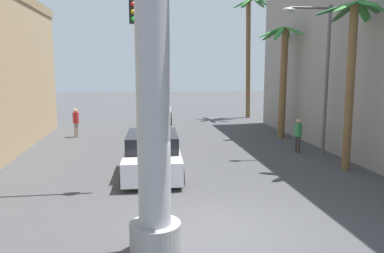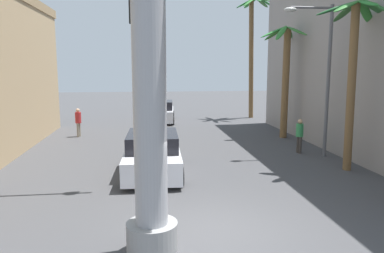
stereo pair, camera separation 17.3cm
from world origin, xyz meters
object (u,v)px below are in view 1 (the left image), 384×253
at_px(car_lead, 152,154).
at_px(palm_tree_near_right, 353,56).
at_px(car_far, 159,112).
at_px(pedestrian_mid_right, 298,133).
at_px(palm_tree_mid_right, 283,69).
at_px(pedestrian_far_left, 76,121).
at_px(palm_tree_far_right, 250,43).
at_px(traffic_light_mast, 39,54).
at_px(street_lamp, 320,66).

xyz_separation_m(car_lead, palm_tree_near_right, (7.61, -0.63, 3.71)).
distance_m(car_far, pedestrian_mid_right, 12.75).
distance_m(car_lead, pedestrian_mid_right, 7.41).
height_order(palm_tree_mid_right, pedestrian_mid_right, palm_tree_mid_right).
bearing_deg(palm_tree_near_right, pedestrian_mid_right, 101.61).
xyz_separation_m(car_far, palm_tree_near_right, (6.64, -14.43, 3.71)).
height_order(car_far, pedestrian_far_left, pedestrian_far_left).
relative_size(car_lead, palm_tree_far_right, 0.51).
distance_m(car_far, palm_tree_mid_right, 10.39).
height_order(car_lead, palm_tree_mid_right, palm_tree_mid_right).
height_order(palm_tree_far_right, pedestrian_far_left, palm_tree_far_right).
distance_m(palm_tree_mid_right, pedestrian_mid_right, 5.07).
relative_size(car_lead, pedestrian_mid_right, 2.97).
bearing_deg(pedestrian_mid_right, traffic_light_mast, -158.02).
bearing_deg(street_lamp, palm_tree_mid_right, 87.80).
relative_size(traffic_light_mast, car_lead, 1.30).
height_order(pedestrian_mid_right, pedestrian_far_left, pedestrian_far_left).
bearing_deg(palm_tree_near_right, street_lamp, 92.37).
xyz_separation_m(traffic_light_mast, palm_tree_far_right, (11.70, 16.66, 1.47)).
bearing_deg(palm_tree_mid_right, traffic_light_mast, -143.64).
bearing_deg(street_lamp, car_lead, -166.44).
distance_m(street_lamp, traffic_light_mast, 11.54).
bearing_deg(pedestrian_mid_right, palm_tree_far_right, 84.26).
relative_size(pedestrian_mid_right, pedestrian_far_left, 0.97).
bearing_deg(palm_tree_far_right, street_lamp, -93.04).
distance_m(traffic_light_mast, palm_tree_near_right, 11.15).
relative_size(palm_tree_near_right, pedestrian_far_left, 3.92).
bearing_deg(palm_tree_near_right, palm_tree_far_right, 87.81).
relative_size(car_lead, palm_tree_mid_right, 0.76).
bearing_deg(palm_tree_near_right, traffic_light_mast, -174.63).
distance_m(palm_tree_mid_right, pedestrian_far_left, 12.31).
bearing_deg(pedestrian_mid_right, car_lead, -159.86).
xyz_separation_m(car_far, palm_tree_mid_right, (6.72, -7.24, 3.22)).
xyz_separation_m(car_lead, pedestrian_far_left, (-4.14, 8.23, 0.23)).
height_order(traffic_light_mast, palm_tree_near_right, palm_tree_near_right).
distance_m(street_lamp, palm_tree_mid_right, 4.76).
relative_size(street_lamp, pedestrian_far_left, 4.02).
bearing_deg(traffic_light_mast, street_lamp, 17.54).
xyz_separation_m(traffic_light_mast, palm_tree_near_right, (11.10, 1.04, 0.03)).
xyz_separation_m(traffic_light_mast, pedestrian_far_left, (-0.64, 9.90, -3.45)).
bearing_deg(palm_tree_mid_right, pedestrian_mid_right, -100.35).
height_order(palm_tree_far_right, pedestrian_mid_right, palm_tree_far_right).
height_order(palm_tree_mid_right, pedestrian_far_left, palm_tree_mid_right).
bearing_deg(palm_tree_far_right, pedestrian_mid_right, -95.74).
relative_size(car_lead, pedestrian_far_left, 2.89).
xyz_separation_m(street_lamp, traffic_light_mast, (-11.00, -3.48, 0.36)).
relative_size(car_far, pedestrian_mid_right, 2.83).
bearing_deg(car_far, palm_tree_mid_right, -47.13).
bearing_deg(car_far, car_lead, -94.01).
relative_size(street_lamp, traffic_light_mast, 1.07).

